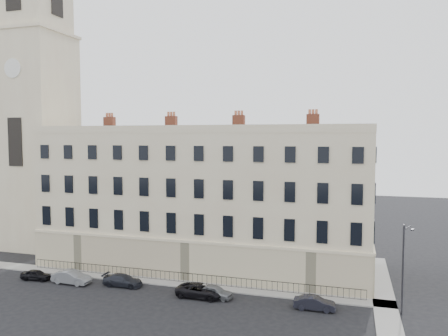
{
  "coord_description": "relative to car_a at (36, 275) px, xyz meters",
  "views": [
    {
      "loc": [
        10.0,
        -34.51,
        14.63
      ],
      "look_at": [
        -3.1,
        10.0,
        11.31
      ],
      "focal_mm": 35.0,
      "sensor_mm": 36.0,
      "label": 1
    }
  ],
  "objects": [
    {
      "name": "streetlamp",
      "position": [
        35.0,
        1.14,
        3.63
      ],
      "size": [
        0.73,
        1.54,
        7.5
      ],
      "rotation": [
        0.0,
        0.0,
        -0.38
      ],
      "color": "#2D2D32",
      "rests_on": "ground"
    },
    {
      "name": "car_d",
      "position": [
        17.73,
        0.2,
        0.09
      ],
      "size": [
        4.46,
        2.06,
        1.24
      ],
      "primitive_type": "imported",
      "rotation": [
        0.0,
        0.0,
        1.57
      ],
      "color": "black",
      "rests_on": "ground"
    },
    {
      "name": "car_a",
      "position": [
        0.0,
        0.0,
        0.0
      ],
      "size": [
        3.21,
        1.51,
        1.06
      ],
      "primitive_type": "imported",
      "rotation": [
        0.0,
        0.0,
        1.65
      ],
      "color": "black",
      "rests_on": "ground"
    },
    {
      "name": "terrace",
      "position": [
        14.82,
        9.97,
        6.97
      ],
      "size": [
        36.22,
        12.22,
        17.0
      ],
      "color": "beige",
      "rests_on": "ground"
    },
    {
      "name": "railings",
      "position": [
        14.79,
        3.41,
        0.02
      ],
      "size": [
        35.0,
        0.04,
        0.96
      ],
      "color": "black",
      "rests_on": "ground"
    },
    {
      "name": "car_e",
      "position": [
        19.07,
        0.42,
        0.05
      ],
      "size": [
        3.56,
        1.85,
        1.16
      ],
      "primitive_type": "imported",
      "rotation": [
        0.0,
        0.0,
        1.42
      ],
      "color": "slate",
      "rests_on": "ground"
    },
    {
      "name": "ground",
      "position": [
        20.79,
        -1.99,
        -0.53
      ],
      "size": [
        160.0,
        160.0,
        0.0
      ],
      "primitive_type": "plane",
      "color": "black",
      "rests_on": "ground"
    },
    {
      "name": "car_c",
      "position": [
        9.42,
        0.87,
        0.04
      ],
      "size": [
        4.01,
        1.71,
        1.15
      ],
      "primitive_type": "imported",
      "rotation": [
        0.0,
        0.0,
        1.6
      ],
      "color": "#20232B",
      "rests_on": "ground"
    },
    {
      "name": "car_b",
      "position": [
        4.15,
        0.06,
        0.12
      ],
      "size": [
        4.01,
        1.52,
        1.31
      ],
      "primitive_type": "imported",
      "rotation": [
        0.0,
        0.0,
        1.54
      ],
      "color": "slate",
      "rests_on": "ground"
    },
    {
      "name": "church_tower",
      "position": [
        -9.21,
        12.0,
        18.13
      ],
      "size": [
        8.0,
        8.13,
        44.0
      ],
      "color": "beige",
      "rests_on": "ground"
    },
    {
      "name": "car_f",
      "position": [
        27.99,
        0.18,
        0.05
      ],
      "size": [
        3.54,
        1.28,
        1.16
      ],
      "primitive_type": "imported",
      "rotation": [
        0.0,
        0.0,
        1.59
      ],
      "color": "black",
      "rests_on": "ground"
    },
    {
      "name": "pavement_terrace",
      "position": [
        10.79,
        3.01,
        -0.47
      ],
      "size": [
        48.0,
        2.0,
        0.12
      ],
      "primitive_type": "cube",
      "color": "gray",
      "rests_on": "ground"
    },
    {
      "name": "pavement_east_return",
      "position": [
        33.79,
        6.01,
        -0.47
      ],
      "size": [
        2.0,
        24.0,
        0.12
      ],
      "primitive_type": "cube",
      "color": "gray",
      "rests_on": "ground"
    }
  ]
}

